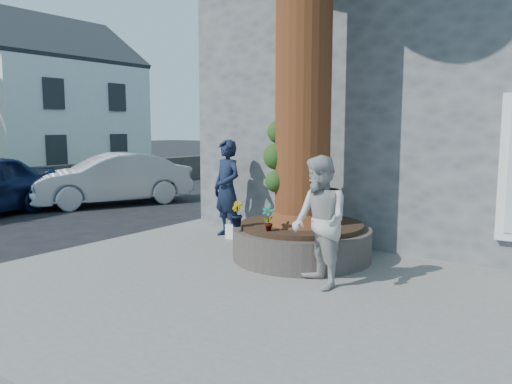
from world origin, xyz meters
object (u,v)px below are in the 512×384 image
Objects in this scene: man at (227,189)px; woman at (320,222)px; planter at (302,241)px; car_silver at (111,179)px.

man is 1.07× the size of woman.
planter is 2.26m from man.
woman is (0.95, -1.16, 0.61)m from planter.
woman reaches higher than car_silver.
car_silver is (-5.93, 1.87, -0.32)m from man.
man is at bearing 163.81° from planter.
planter is 1.19× the size of man.
man reaches higher than planter.
planter is at bearing -1.21° from man.
woman is (3.02, -1.76, -0.06)m from man.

